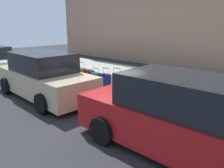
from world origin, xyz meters
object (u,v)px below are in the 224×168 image
at_px(suitcase_maroon_9, 90,76).
at_px(suitcase_silver_6, 117,82).
at_px(suitcase_teal_8, 96,79).
at_px(suitcase_teal_1, 179,96).
at_px(fire_hydrant, 65,67).
at_px(parked_car_red_0, 181,118).
at_px(bollard_post, 56,66).
at_px(parked_car_beige_1, 44,77).
at_px(suitcase_olive_3, 149,91).
at_px(suitcase_maroon_2, 164,91).
at_px(suitcase_navy_0, 196,101).
at_px(suitcase_navy_7, 106,80).
at_px(suitcase_red_5, 125,84).
at_px(suitcase_black_11, 74,70).
at_px(suitcase_olive_10, 82,74).
at_px(suitcase_black_4, 137,87).

bearing_deg(suitcase_maroon_9, suitcase_silver_6, -178.70).
bearing_deg(suitcase_teal_8, suitcase_maroon_9, -12.25).
height_order(suitcase_teal_1, fire_hydrant, suitcase_teal_1).
xyz_separation_m(suitcase_maroon_9, parked_car_red_0, (-5.52, 2.32, 0.38)).
relative_size(bollard_post, parked_car_beige_1, 0.18).
bearing_deg(suitcase_olive_3, suitcase_maroon_2, -176.91).
distance_m(bollard_post, parked_car_red_0, 8.24).
distance_m(suitcase_navy_0, fire_hydrant, 6.75).
distance_m(suitcase_navy_7, suitcase_maroon_9, 1.04).
bearing_deg(suitcase_red_5, suitcase_navy_0, -177.81).
bearing_deg(suitcase_black_11, suitcase_navy_0, 180.00).
xyz_separation_m(suitcase_silver_6, fire_hydrant, (3.47, 0.07, 0.15)).
bearing_deg(suitcase_navy_7, suitcase_navy_0, -179.72).
height_order(suitcase_maroon_2, suitcase_maroon_9, suitcase_maroon_2).
bearing_deg(suitcase_olive_10, parked_car_beige_1, 105.20).
bearing_deg(parked_car_beige_1, suitcase_navy_0, -154.28).
height_order(suitcase_maroon_9, parked_car_beige_1, parked_car_beige_1).
bearing_deg(bollard_post, suitcase_maroon_9, -175.61).
height_order(suitcase_navy_7, suitcase_black_11, suitcase_black_11).
relative_size(suitcase_silver_6, parked_car_beige_1, 0.18).
height_order(suitcase_navy_0, suitcase_navy_7, suitcase_navy_7).
height_order(suitcase_maroon_9, bollard_post, bollard_post).
bearing_deg(suitcase_teal_1, suitcase_red_5, 0.65).
xyz_separation_m(suitcase_black_11, fire_hydrant, (0.74, 0.03, 0.04)).
xyz_separation_m(suitcase_olive_10, bollard_post, (1.89, 0.18, 0.14)).
height_order(suitcase_silver_6, fire_hydrant, suitcase_silver_6).
bearing_deg(parked_car_red_0, suitcase_teal_8, -23.78).
bearing_deg(fire_hydrant, suitcase_olive_3, 179.19).
relative_size(suitcase_silver_6, fire_hydrant, 1.06).
bearing_deg(suitcase_silver_6, suitcase_black_4, 173.96).
distance_m(suitcase_red_5, bollard_post, 4.61).
distance_m(suitcase_black_4, bollard_post, 5.16).
distance_m(suitcase_maroon_2, suitcase_olive_3, 0.58).
height_order(suitcase_maroon_2, parked_car_red_0, parked_car_red_0).
relative_size(suitcase_navy_7, bollard_post, 0.95).
xyz_separation_m(suitcase_navy_7, parked_car_red_0, (-4.48, 2.29, 0.38)).
xyz_separation_m(suitcase_navy_0, suitcase_olive_10, (5.42, 0.00, 0.00)).
distance_m(suitcase_navy_0, suitcase_red_5, 2.71).
height_order(suitcase_black_4, suitcase_teal_8, suitcase_black_4).
xyz_separation_m(suitcase_navy_0, suitcase_teal_1, (0.51, 0.08, 0.07)).
bearing_deg(suitcase_maroon_9, suitcase_navy_0, 179.92).
bearing_deg(suitcase_teal_1, suitcase_maroon_2, -0.60).
relative_size(suitcase_teal_1, bollard_post, 1.20).
bearing_deg(suitcase_olive_3, suitcase_red_5, -0.00).
bearing_deg(suitcase_olive_3, suitcase_maroon_9, -1.94).
distance_m(suitcase_black_4, fire_hydrant, 4.59).
bearing_deg(suitcase_maroon_9, parked_car_beige_1, 91.89).
bearing_deg(suitcase_silver_6, bollard_post, 3.17).
bearing_deg(bollard_post, suitcase_navy_7, -177.33).
relative_size(suitcase_teal_1, suitcase_teal_8, 1.39).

